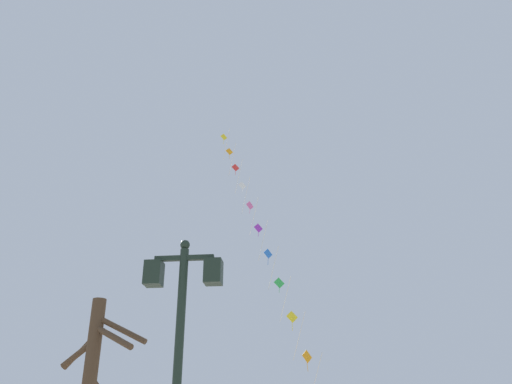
# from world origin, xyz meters

# --- Properties ---
(twin_lantern_lamp_post) EXTENTS (1.27, 0.28, 4.86)m
(twin_lantern_lamp_post) POSITION_xyz_m (-2.11, 6.75, 3.36)
(twin_lantern_lamp_post) COLOR #1E2D23
(twin_lantern_lamp_post) RESTS_ON ground_plane
(kite_train) EXTENTS (6.77, 12.17, 20.41)m
(kite_train) POSITION_xyz_m (-2.27, 23.11, 10.78)
(kite_train) COLOR brown
(kite_train) RESTS_ON ground_plane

